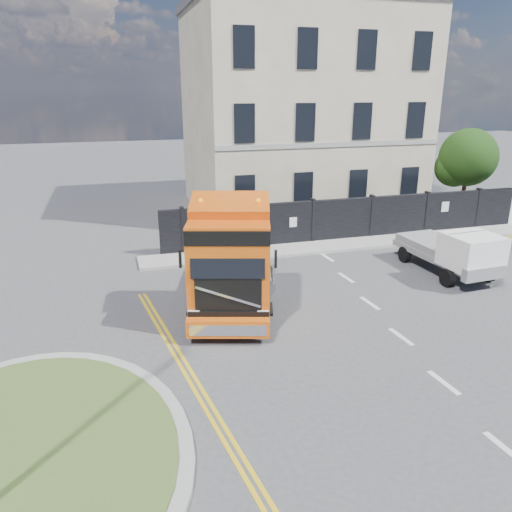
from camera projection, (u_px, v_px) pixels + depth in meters
name	position (u px, v px, depth m)	size (l,w,h in m)	color
ground	(301.00, 344.00, 14.09)	(120.00, 120.00, 0.00)	#424244
traffic_island	(14.00, 464.00, 9.49)	(6.80, 6.80, 0.17)	gray
hoarding_fence	(362.00, 218.00, 23.69)	(18.80, 0.25, 2.00)	black
georgian_building	(298.00, 108.00, 28.85)	(12.30, 10.30, 12.80)	beige
tree	(465.00, 160.00, 27.93)	(3.20, 3.20, 4.80)	#382619
pavement_far	(359.00, 243.00, 23.03)	(20.00, 1.60, 0.12)	gray
truck	(231.00, 264.00, 15.53)	(3.96, 6.63, 3.73)	black
flatbed_pickup	(461.00, 253.00, 18.62)	(2.03, 4.60, 1.88)	gray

